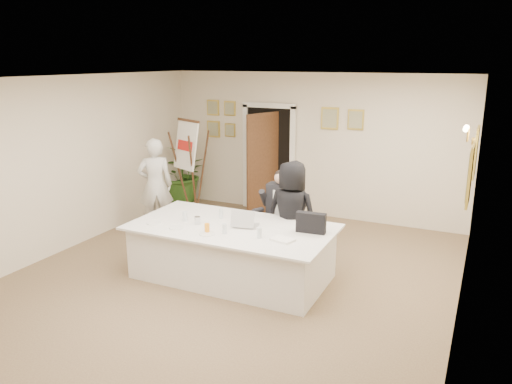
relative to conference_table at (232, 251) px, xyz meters
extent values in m
plane|color=brown|center=(0.00, -0.14, -0.39)|extent=(7.00, 7.00, 0.00)
cube|color=white|center=(0.00, -0.14, 2.41)|extent=(6.00, 7.00, 0.02)
cube|color=beige|center=(0.00, 3.36, 1.01)|extent=(6.00, 0.10, 2.80)
cube|color=beige|center=(-3.00, -0.14, 1.01)|extent=(0.10, 7.00, 2.80)
cube|color=beige|center=(3.00, -0.14, 1.01)|extent=(0.10, 7.00, 2.80)
cube|color=black|center=(-0.90, 3.33, 0.66)|extent=(0.92, 0.06, 2.10)
cube|color=white|center=(-1.42, 3.30, 0.66)|extent=(0.10, 0.06, 2.20)
cube|color=white|center=(-0.38, 3.30, 0.66)|extent=(0.10, 0.06, 2.20)
cube|color=#361E11|center=(-0.85, 2.91, 0.64)|extent=(0.33, 0.81, 2.02)
cube|color=silver|center=(0.00, 0.00, -0.02)|extent=(2.66, 1.33, 0.75)
cube|color=silver|center=(0.00, 0.00, 0.37)|extent=(2.84, 1.51, 0.03)
cube|color=white|center=(-2.10, 2.16, 1.03)|extent=(0.68, 0.44, 0.92)
imported|color=silver|center=(-2.20, 1.22, 0.46)|extent=(0.74, 0.71, 1.70)
imported|color=black|center=(0.60, 0.76, 0.42)|extent=(0.81, 0.54, 1.62)
imported|color=#2E591D|center=(-2.80, 3.06, 0.24)|extent=(1.20, 1.05, 1.27)
cube|color=black|center=(1.10, 0.21, 0.52)|extent=(0.41, 0.14, 0.28)
cube|color=white|center=(0.87, -0.24, 0.40)|extent=(0.33, 0.26, 0.03)
cylinder|color=white|center=(-1.05, -0.38, 0.39)|extent=(0.23, 0.23, 0.01)
cylinder|color=white|center=(-0.65, -0.41, 0.39)|extent=(0.24, 0.24, 0.01)
cylinder|color=white|center=(-0.14, -0.45, 0.39)|extent=(0.25, 0.25, 0.01)
cylinder|color=silver|center=(-0.71, -0.09, 0.45)|extent=(0.08, 0.08, 0.14)
cylinder|color=silver|center=(0.07, -0.33, 0.45)|extent=(0.08, 0.08, 0.14)
cylinder|color=silver|center=(0.55, -0.27, 0.45)|extent=(0.08, 0.08, 0.14)
cylinder|color=silver|center=(-0.30, 0.24, 0.45)|extent=(0.07, 0.07, 0.14)
cylinder|color=orange|center=(-0.16, -0.40, 0.45)|extent=(0.08, 0.08, 0.13)
cylinder|color=silver|center=(-0.48, -0.14, 0.44)|extent=(0.09, 0.09, 0.11)
camera|label=1|loc=(3.14, -5.85, 2.65)|focal=35.00mm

